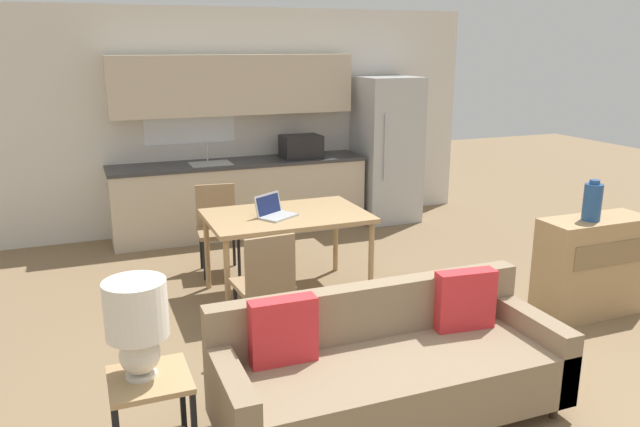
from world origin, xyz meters
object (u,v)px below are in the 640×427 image
Objects in this scene: side_table at (152,410)px; vase at (592,202)px; dining_chair_far_left at (218,224)px; dining_chair_near_left at (265,281)px; couch at (387,368)px; table_lamp at (137,320)px; laptop at (274,211)px; credenza at (591,266)px; refrigerator at (387,150)px; dining_table at (287,221)px.

side_table is 1.72× the size of vase.
dining_chair_near_left is at bearing -84.54° from dining_chair_far_left.
table_lamp reaches higher than couch.
credenza is at bearing -60.67° from laptop.
refrigerator is at bearing 49.21° from table_lamp.
refrigerator is 3.02m from laptop.
vase is 2.76m from dining_chair_near_left.
vase is (-0.10, -0.03, 0.59)m from credenza.
dining_chair_near_left is at bearing 106.76° from couch.
credenza is (2.35, 0.76, 0.10)m from couch.
laptop reaches higher than side_table.
table_lamp is (-3.58, -4.15, -0.03)m from refrigerator.
table_lamp is at bearing -155.71° from laptop.
credenza is at bearing 11.35° from table_lamp.
dining_chair_far_left is 2.18× the size of laptop.
laptop is at bearing -136.73° from refrigerator.
dining_chair_far_left is at bearing 77.37° from laptop.
dining_table is at bearing 147.62° from vase.
side_table is 1.11× the size of table_lamp.
couch is 2.23× the size of credenza.
laptop is (-0.07, 2.08, 0.49)m from couch.
laptop is at bearing -64.98° from dining_chair_far_left.
couch is at bearing -91.76° from dining_table.
table_lamp is at bearing -168.65° from credenza.
refrigerator is 5.48× the size of vase.
laptop reaches higher than dining_table.
vase is (0.12, -3.42, 0.08)m from refrigerator.
table_lamp reaches higher than dining_chair_near_left.
refrigerator is 1.30× the size of dining_table.
vase is 2.69m from laptop.
laptop is at bearing 57.41° from side_table.
vase reaches higher than credenza.
credenza is at bearing -33.49° from dining_chair_far_left.
credenza is 2.79m from laptop.
dining_table reaches higher than side_table.
laptop is at bearing 91.89° from couch.
dining_table is 3.55× the size of laptop.
couch is 1.36m from dining_chair_near_left.
table_lamp is 0.60× the size of dining_chair_near_left.
table_lamp is at bearing -168.72° from vase.
dining_table is at bearing -56.63° from dining_chair_far_left.
laptop is (-0.13, -0.05, 0.11)m from dining_table.
dining_chair_near_left is at bearing -144.63° from laptop.
laptop is (0.32, -0.91, 0.33)m from dining_chair_far_left.
dining_chair_far_left is (1.06, 2.99, -0.41)m from table_lamp.
laptop is (1.38, 2.08, -0.08)m from table_lamp.
refrigerator is 3.53× the size of table_lamp.
side_table is 3.80m from vase.
table_lamp is at bearing -125.48° from dining_table.
vase is at bearing 17.98° from couch.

